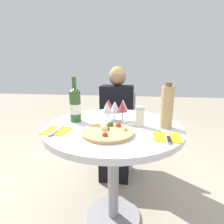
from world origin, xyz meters
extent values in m
plane|color=#9E937F|center=(0.00, 0.00, 0.00)|extent=(12.00, 12.00, 0.00)
cylinder|color=gray|center=(0.00, 0.00, 0.01)|extent=(0.42, 0.42, 0.02)
cylinder|color=gray|center=(0.00, 0.00, 0.38)|extent=(0.08, 0.08, 0.71)
cylinder|color=silver|center=(0.00, 0.00, 0.75)|extent=(0.92, 0.92, 0.04)
cylinder|color=silver|center=(-0.05, 0.76, 0.01)|extent=(0.36, 0.36, 0.01)
cylinder|color=silver|center=(-0.05, 0.76, 0.20)|extent=(0.06, 0.06, 0.40)
cube|color=silver|center=(-0.05, 0.76, 0.42)|extent=(0.40, 0.40, 0.03)
cube|color=silver|center=(-0.05, 0.94, 0.65)|extent=(0.40, 0.02, 0.43)
cube|color=black|center=(-0.05, 0.58, 0.22)|extent=(0.30, 0.36, 0.43)
cube|color=black|center=(-0.05, 0.76, 0.69)|extent=(0.35, 0.24, 0.52)
sphere|color=#997051|center=(-0.05, 0.76, 1.05)|extent=(0.18, 0.18, 0.18)
sphere|color=tan|center=(-0.05, 0.76, 1.07)|extent=(0.17, 0.17, 0.17)
cylinder|color=tan|center=(-0.01, -0.17, 0.78)|extent=(0.31, 0.31, 0.02)
sphere|color=#336B28|center=(-0.01, -0.08, 0.79)|extent=(0.04, 0.04, 0.04)
sphere|color=beige|center=(0.09, -0.15, 0.79)|extent=(0.03, 0.03, 0.03)
sphere|color=#B22D1E|center=(-0.01, -0.25, 0.79)|extent=(0.03, 0.03, 0.03)
sphere|color=#B22D1E|center=(-0.02, -0.15, 0.79)|extent=(0.03, 0.03, 0.03)
sphere|color=beige|center=(-0.03, -0.16, 0.79)|extent=(0.04, 0.04, 0.04)
sphere|color=#B22D1E|center=(-0.03, -0.14, 0.79)|extent=(0.04, 0.04, 0.04)
sphere|color=#B22D1E|center=(0.04, -0.09, 0.79)|extent=(0.04, 0.04, 0.04)
cylinder|color=#2D5623|center=(-0.28, 0.05, 0.87)|extent=(0.08, 0.08, 0.22)
cone|color=#2D5623|center=(-0.28, 0.05, 1.00)|extent=(0.08, 0.08, 0.03)
cylinder|color=#2D5623|center=(-0.28, 0.05, 1.04)|extent=(0.03, 0.03, 0.07)
cylinder|color=silver|center=(-0.28, 0.05, 0.86)|extent=(0.08, 0.08, 0.07)
cylinder|color=tan|center=(0.34, -0.01, 0.90)|extent=(0.08, 0.08, 0.27)
cylinder|color=brown|center=(0.34, -0.01, 1.04)|extent=(0.04, 0.04, 0.02)
cylinder|color=silver|center=(0.17, 0.00, 0.82)|extent=(0.06, 0.06, 0.11)
cylinder|color=#B2B2B7|center=(0.17, 0.00, 0.89)|extent=(0.06, 0.06, 0.02)
cylinder|color=silver|center=(0.06, 0.12, 0.77)|extent=(0.06, 0.06, 0.00)
cylinder|color=silver|center=(0.06, 0.12, 0.80)|extent=(0.01, 0.01, 0.07)
cone|color=beige|center=(0.06, 0.12, 0.88)|extent=(0.07, 0.07, 0.08)
cylinder|color=silver|center=(-0.05, 0.12, 0.77)|extent=(0.06, 0.06, 0.00)
cylinder|color=silver|center=(-0.05, 0.12, 0.81)|extent=(0.01, 0.01, 0.07)
cone|color=#9E383D|center=(-0.05, 0.12, 0.88)|extent=(0.07, 0.07, 0.08)
cylinder|color=silver|center=(-0.05, 0.05, 0.77)|extent=(0.06, 0.06, 0.00)
cylinder|color=silver|center=(-0.05, 0.05, 0.80)|extent=(0.01, 0.01, 0.07)
cone|color=silver|center=(-0.05, 0.05, 0.87)|extent=(0.07, 0.07, 0.08)
cylinder|color=silver|center=(0.00, 0.09, 0.77)|extent=(0.06, 0.06, 0.00)
cylinder|color=silver|center=(0.00, 0.09, 0.80)|extent=(0.01, 0.01, 0.06)
cone|color=silver|center=(0.00, 0.09, 0.87)|extent=(0.08, 0.08, 0.08)
cylinder|color=silver|center=(0.06, 0.05, 0.77)|extent=(0.06, 0.06, 0.00)
cylinder|color=silver|center=(0.06, 0.05, 0.81)|extent=(0.01, 0.01, 0.08)
cone|color=#9E383D|center=(0.06, 0.05, 0.89)|extent=(0.07, 0.07, 0.08)
cube|color=gold|center=(-0.33, -0.17, 0.77)|extent=(0.16, 0.16, 0.00)
cube|color=silver|center=(-0.33, -0.17, 0.77)|extent=(0.03, 0.19, 0.00)
cube|color=silver|center=(-0.33, -0.21, 0.77)|extent=(0.02, 0.09, 0.00)
cube|color=gold|center=(0.33, -0.18, 0.77)|extent=(0.16, 0.16, 0.00)
cube|color=silver|center=(0.33, -0.18, 0.77)|extent=(0.03, 0.19, 0.00)
cube|color=black|center=(0.33, -0.23, 0.77)|extent=(0.03, 0.09, 0.00)
camera|label=1|loc=(0.14, -1.12, 1.14)|focal=28.00mm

